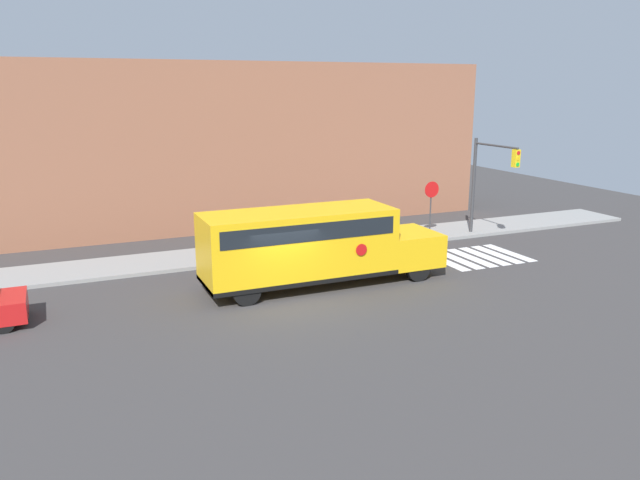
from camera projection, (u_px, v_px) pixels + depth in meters
The scene contains 7 objects.
ground_plane at pixel (286, 300), 22.06m from camera, with size 60.00×60.00×0.00m, color #3A3838.
sidewalk_strip at pixel (235, 254), 27.83m from camera, with size 44.00×3.00×0.15m.
building_backdrop at pixel (198, 146), 32.59m from camera, with size 32.00×4.00×8.60m.
crosswalk_stripes at pixel (478, 257), 27.66m from camera, with size 4.00×3.20×0.01m.
school_bus at pixel (311, 243), 23.29m from camera, with size 9.34×2.57×2.94m.
stop_sign at pixel (431, 200), 30.53m from camera, with size 0.79×0.10×2.86m.
traffic_light at pixel (488, 174), 30.08m from camera, with size 0.28×3.18×4.89m.
Camera 1 is at (-7.26, -19.64, 7.39)m, focal length 35.00 mm.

